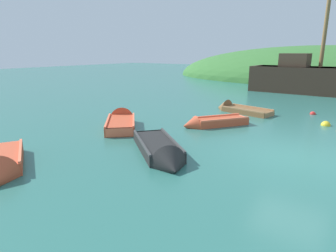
# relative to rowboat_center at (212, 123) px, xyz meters

# --- Properties ---
(ground_plane) EXTENTS (120.00, 120.00, 0.00)m
(ground_plane) POSITION_rel_rowboat_center_xyz_m (4.19, -2.21, -0.12)
(ground_plane) COLOR #2D6B60
(shore_hill) EXTENTS (39.98, 24.89, 8.46)m
(shore_hill) POSITION_rel_rowboat_center_xyz_m (0.68, 30.64, -0.12)
(shore_hill) COLOR #387033
(shore_hill) RESTS_ON ground
(rowboat_center) EXTENTS (2.62, 3.16, 0.87)m
(rowboat_center) POSITION_rel_rowboat_center_xyz_m (0.00, 0.00, 0.00)
(rowboat_center) COLOR #C64C2D
(rowboat_center) RESTS_ON ground
(rowboat_near_dock) EXTENTS (3.18, 3.37, 1.19)m
(rowboat_near_dock) POSITION_rel_rowboat_center_xyz_m (-3.57, -2.47, 0.02)
(rowboat_near_dock) COLOR #C64C2D
(rowboat_near_dock) RESTS_ON ground
(rowboat_far) EXTENTS (3.63, 3.28, 1.14)m
(rowboat_far) POSITION_rel_rowboat_center_xyz_m (0.44, -4.74, 0.00)
(rowboat_far) COLOR black
(rowboat_far) RESTS_ON ground
(rowboat_outer_right) EXTENTS (3.58, 1.81, 1.10)m
(rowboat_outer_right) POSITION_rel_rowboat_center_xyz_m (-0.25, 3.87, -0.04)
(rowboat_outer_right) COLOR brown
(rowboat_outer_right) RESTS_ON ground
(buoy_yellow) EXTENTS (0.43, 0.43, 0.43)m
(buoy_yellow) POSITION_rel_rowboat_center_xyz_m (4.47, 3.17, -0.12)
(buoy_yellow) COLOR yellow
(buoy_yellow) RESTS_ON ground
(buoy_red) EXTENTS (0.32, 0.32, 0.32)m
(buoy_red) POSITION_rel_rowboat_center_xyz_m (3.53, 5.61, -0.12)
(buoy_red) COLOR red
(buoy_red) RESTS_ON ground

